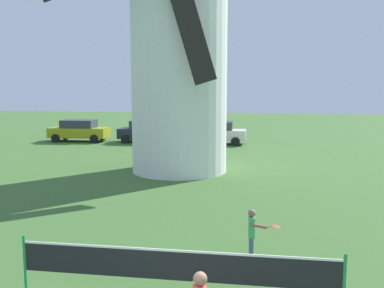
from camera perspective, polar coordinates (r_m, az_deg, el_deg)
The scene contains 6 objects.
windmill at distance 20.19m, azimuth -1.76°, elevation 14.83°, with size 10.78×5.13×14.77m.
tennis_net at distance 8.25m, azimuth -2.20°, elevation -15.75°, with size 6.05×0.06×1.10m.
player_far at distance 10.18m, azimuth 8.02°, elevation -11.33°, with size 0.71×0.45×1.18m.
parked_car_mustard at distance 32.36m, azimuth -14.70°, elevation 1.78°, with size 4.24×1.96×1.56m.
parked_car_black at distance 30.86m, azimuth -5.95°, elevation 1.71°, with size 4.00×1.95×1.56m.
parked_car_cream at distance 29.86m, azimuth 3.12°, elevation 1.55°, with size 4.20×1.90×1.56m.
Camera 1 is at (1.33, -5.13, 3.96)m, focal length 40.33 mm.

